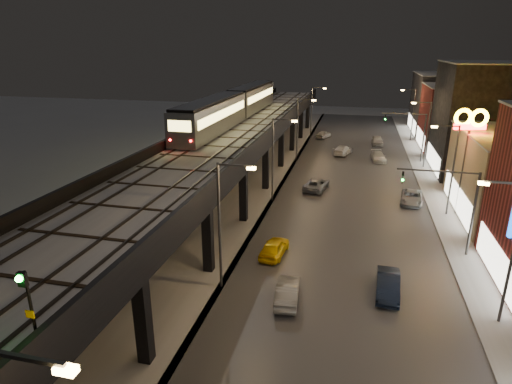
# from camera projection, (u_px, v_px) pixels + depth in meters

# --- Properties ---
(road_surface) EXTENTS (17.00, 120.00, 0.06)m
(road_surface) POSITION_uv_depth(u_px,v_px,m) (350.00, 195.00, 48.38)
(road_surface) COLOR #46474D
(road_surface) RESTS_ON ground
(sidewalk_right) EXTENTS (4.00, 120.00, 0.14)m
(sidewalk_right) POSITION_uv_depth(u_px,v_px,m) (444.00, 201.00, 46.16)
(sidewalk_right) COLOR #9FA1A8
(sidewalk_right) RESTS_ON ground
(under_viaduct_pavement) EXTENTS (11.00, 120.00, 0.06)m
(under_viaduct_pavement) POSITION_uv_depth(u_px,v_px,m) (236.00, 186.00, 51.35)
(under_viaduct_pavement) COLOR #9FA1A8
(under_viaduct_pavement) RESTS_ON ground
(elevated_viaduct) EXTENTS (9.00, 100.00, 6.30)m
(elevated_viaduct) POSITION_uv_depth(u_px,v_px,m) (227.00, 146.00, 46.64)
(elevated_viaduct) COLOR black
(elevated_viaduct) RESTS_ON ground
(viaduct_trackbed) EXTENTS (8.40, 100.00, 0.32)m
(viaduct_trackbed) POSITION_uv_depth(u_px,v_px,m) (227.00, 139.00, 46.51)
(viaduct_trackbed) COLOR #B2B7C1
(viaduct_trackbed) RESTS_ON elevated_viaduct
(viaduct_parapet_streetside) EXTENTS (0.30, 100.00, 1.10)m
(viaduct_parapet_streetside) POSITION_uv_depth(u_px,v_px,m) (266.00, 137.00, 45.42)
(viaduct_parapet_streetside) COLOR black
(viaduct_parapet_streetside) RESTS_ON elevated_viaduct
(viaduct_parapet_far) EXTENTS (0.30, 100.00, 1.10)m
(viaduct_parapet_far) POSITION_uv_depth(u_px,v_px,m) (189.00, 133.00, 47.34)
(viaduct_parapet_far) COLOR black
(viaduct_parapet_far) RESTS_ON elevated_viaduct
(building_d) EXTENTS (12.20, 13.20, 14.16)m
(building_d) POSITION_uv_depth(u_px,v_px,m) (489.00, 120.00, 54.42)
(building_d) COLOR black
(building_d) RESTS_ON ground
(building_e) EXTENTS (12.20, 12.20, 10.16)m
(building_e) POSITION_uv_depth(u_px,v_px,m) (463.00, 118.00, 67.95)
(building_e) COLOR maroon
(building_e) RESTS_ON ground
(building_f) EXTENTS (12.20, 16.20, 11.16)m
(building_f) POSITION_uv_depth(u_px,v_px,m) (448.00, 104.00, 80.66)
(building_f) COLOR #2C2B30
(building_f) RESTS_ON ground
(streetlight_left_1) EXTENTS (2.57, 0.28, 9.00)m
(streetlight_left_1) POSITION_uv_depth(u_px,v_px,m) (223.00, 218.00, 28.20)
(streetlight_left_1) COLOR #38383A
(streetlight_left_1) RESTS_ON ground
(streetlight_right_1) EXTENTS (2.56, 0.28, 9.00)m
(streetlight_right_1) POSITION_uv_depth(u_px,v_px,m) (510.00, 245.00, 24.42)
(streetlight_right_1) COLOR #38383A
(streetlight_right_1) RESTS_ON ground
(streetlight_left_2) EXTENTS (2.57, 0.28, 9.00)m
(streetlight_left_2) POSITION_uv_depth(u_px,v_px,m) (275.00, 154.00, 44.76)
(streetlight_left_2) COLOR #38383A
(streetlight_left_2) RESTS_ON ground
(streetlight_right_2) EXTENTS (2.56, 0.28, 9.00)m
(streetlight_right_2) POSITION_uv_depth(u_px,v_px,m) (451.00, 164.00, 40.98)
(streetlight_right_2) COLOR #38383A
(streetlight_right_2) RESTS_ON ground
(streetlight_left_3) EXTENTS (2.57, 0.28, 9.00)m
(streetlight_left_3) POSITION_uv_depth(u_px,v_px,m) (299.00, 125.00, 61.32)
(streetlight_left_3) COLOR #38383A
(streetlight_left_3) RESTS_ON ground
(streetlight_right_3) EXTENTS (2.56, 0.28, 9.00)m
(streetlight_right_3) POSITION_uv_depth(u_px,v_px,m) (426.00, 130.00, 57.54)
(streetlight_right_3) COLOR #38383A
(streetlight_right_3) RESTS_ON ground
(streetlight_left_4) EXTENTS (2.57, 0.28, 9.00)m
(streetlight_left_4) POSITION_uv_depth(u_px,v_px,m) (313.00, 108.00, 77.87)
(streetlight_left_4) COLOR #38383A
(streetlight_left_4) RESTS_ON ground
(streetlight_right_4) EXTENTS (2.56, 0.28, 9.00)m
(streetlight_right_4) POSITION_uv_depth(u_px,v_px,m) (412.00, 111.00, 74.10)
(streetlight_right_4) COLOR #38383A
(streetlight_right_4) RESTS_ON ground
(traffic_light_rig_a) EXTENTS (6.10, 0.34, 7.00)m
(traffic_light_rig_a) POSITION_uv_depth(u_px,v_px,m) (459.00, 202.00, 33.13)
(traffic_light_rig_a) COLOR #38383A
(traffic_light_rig_a) RESTS_ON ground
(traffic_light_rig_b) EXTENTS (6.10, 0.34, 7.00)m
(traffic_light_rig_b) POSITION_uv_depth(u_px,v_px,m) (416.00, 131.00, 60.73)
(traffic_light_rig_b) COLOR #38383A
(traffic_light_rig_b) RESTS_ON ground
(subway_train) EXTENTS (3.11, 37.47, 3.72)m
(subway_train) POSITION_uv_depth(u_px,v_px,m) (235.00, 105.00, 57.32)
(subway_train) COLOR gray
(subway_train) RESTS_ON viaduct_trackbed
(rail_signal) EXTENTS (0.31, 0.41, 2.71)m
(rail_signal) POSITION_uv_depth(u_px,v_px,m) (26.00, 294.00, 13.58)
(rail_signal) COLOR black
(rail_signal) RESTS_ON viaduct_trackbed
(car_taxi) EXTENTS (2.05, 4.26, 1.40)m
(car_taxi) POSITION_uv_depth(u_px,v_px,m) (274.00, 248.00, 34.13)
(car_taxi) COLOR #ECBA01
(car_taxi) RESTS_ON ground
(car_near_white) EXTENTS (1.78, 4.20, 1.35)m
(car_near_white) POSITION_uv_depth(u_px,v_px,m) (287.00, 292.00, 28.05)
(car_near_white) COLOR gray
(car_near_white) RESTS_ON ground
(car_mid_silver) EXTENTS (2.99, 5.13, 1.34)m
(car_mid_silver) POSITION_uv_depth(u_px,v_px,m) (316.00, 185.00, 49.80)
(car_mid_silver) COLOR slate
(car_mid_silver) RESTS_ON ground
(car_mid_dark) EXTENTS (3.22, 5.22, 1.41)m
(car_mid_dark) POSITION_uv_depth(u_px,v_px,m) (343.00, 150.00, 65.99)
(car_mid_dark) COLOR white
(car_mid_dark) RESTS_ON ground
(car_far_white) EXTENTS (2.84, 4.28, 1.36)m
(car_far_white) POSITION_uv_depth(u_px,v_px,m) (324.00, 135.00, 77.72)
(car_far_white) COLOR silver
(car_far_white) RESTS_ON ground
(car_onc_silver) EXTENTS (1.69, 4.35, 1.41)m
(car_onc_silver) POSITION_uv_depth(u_px,v_px,m) (388.00, 286.00, 28.77)
(car_onc_silver) COLOR black
(car_onc_silver) RESTS_ON ground
(car_onc_dark) EXTENTS (2.67, 4.88, 1.30)m
(car_onc_dark) POSITION_uv_depth(u_px,v_px,m) (412.00, 198.00, 45.54)
(car_onc_dark) COLOR #939BA9
(car_onc_dark) RESTS_ON ground
(car_onc_white) EXTENTS (2.38, 4.66, 1.30)m
(car_onc_white) POSITION_uv_depth(u_px,v_px,m) (378.00, 157.00, 62.23)
(car_onc_white) COLOR silver
(car_onc_white) RESTS_ON ground
(car_onc_red) EXTENTS (1.99, 4.50, 1.51)m
(car_onc_red) POSITION_uv_depth(u_px,v_px,m) (377.00, 141.00, 72.35)
(car_onc_red) COLOR silver
(car_onc_red) RESTS_ON ground
(sign_mcdonalds) EXTENTS (3.13, 0.73, 10.52)m
(sign_mcdonalds) POSITION_uv_depth(u_px,v_px,m) (470.00, 129.00, 40.11)
(sign_mcdonalds) COLOR #38383A
(sign_mcdonalds) RESTS_ON ground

